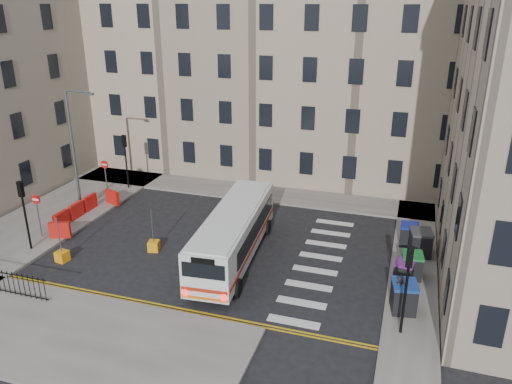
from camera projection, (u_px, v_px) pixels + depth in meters
The scene contains 22 objects.
ground at pixel (251, 250), 28.83m from camera, with size 120.00×120.00×0.00m, color black.
pavement_north at pixel (212, 188), 38.16m from camera, with size 36.00×3.20×0.15m, color slate.
pavement_east at pixel (415, 240), 29.79m from camera, with size 2.40×26.00×0.15m, color slate.
pavement_west at pixel (59, 212), 33.70m from camera, with size 6.00×22.00×0.15m, color slate.
pavement_sw at pixel (29, 326), 21.93m from camera, with size 20.00×6.00×0.15m, color slate.
terrace_north at pixel (230, 63), 41.50m from camera, with size 38.30×10.80×17.20m.
traffic_light_east at pixel (407, 277), 20.46m from camera, with size 0.28×0.22×4.10m.
traffic_light_nw at pixel (125, 153), 37.01m from camera, with size 0.28×0.22×4.10m.
traffic_light_sw at pixel (23, 205), 27.68m from camera, with size 0.28×0.22×4.10m.
streetlamp at pixel (73, 149), 32.77m from camera, with size 0.50×0.22×8.14m.
no_entry_north at pixel (105, 171), 35.66m from camera, with size 0.60×0.08×3.00m.
no_entry_south at pixel (37, 207), 29.44m from camera, with size 0.60×0.08×3.00m.
roadworks_barriers at pixel (81, 211), 32.43m from camera, with size 1.66×6.26×1.00m.
bus at pixel (234, 232), 27.28m from camera, with size 3.24×10.46×2.79m.
wheelie_bin_a at pixel (404, 297), 22.73m from camera, with size 1.32×1.46×1.41m.
wheelie_bin_b at pixel (404, 272), 25.01m from camera, with size 1.09×1.20×1.16m.
wheelie_bin_c at pixel (412, 265), 25.52m from camera, with size 1.17×1.30×1.31m.
wheelie_bin_d at pixel (420, 243), 27.72m from camera, with size 1.35×1.49×1.46m.
wheelie_bin_e at pixel (409, 234), 28.91m from camera, with size 1.02×1.16×1.27m.
pedestrian at pixel (399, 293), 22.64m from camera, with size 0.66×0.44×1.82m, color black.
bollard_yellow at pixel (154, 246), 28.62m from camera, with size 0.60×0.60×0.60m, color orange.
bollard_chevron at pixel (62, 256), 27.47m from camera, with size 0.60×0.60×0.60m, color orange.
Camera 1 is at (8.15, -24.38, 13.50)m, focal length 35.00 mm.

